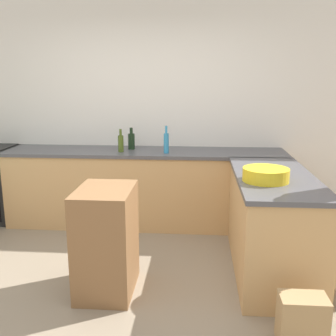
% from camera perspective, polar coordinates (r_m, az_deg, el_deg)
% --- Properties ---
extents(ground_plane, '(14.00, 14.00, 0.00)m').
position_cam_1_polar(ground_plane, '(3.43, -7.14, -18.09)').
color(ground_plane, gray).
extents(wall_back, '(8.00, 0.06, 2.70)m').
position_cam_1_polar(wall_back, '(4.98, -2.86, 8.19)').
color(wall_back, white).
rests_on(wall_back, ground_plane).
extents(counter_back, '(3.33, 0.68, 0.92)m').
position_cam_1_polar(counter_back, '(4.80, -3.27, -2.83)').
color(counter_back, tan).
rests_on(counter_back, ground_plane).
extents(counter_peninsula, '(0.69, 1.59, 0.92)m').
position_cam_1_polar(counter_peninsula, '(3.77, 14.80, -7.73)').
color(counter_peninsula, tan).
rests_on(counter_peninsula, ground_plane).
extents(island_table, '(0.45, 0.62, 0.89)m').
position_cam_1_polar(island_table, '(3.36, -8.94, -10.35)').
color(island_table, brown).
rests_on(island_table, ground_plane).
extents(mixing_bowl, '(0.39, 0.39, 0.11)m').
position_cam_1_polar(mixing_bowl, '(3.39, 14.00, -0.94)').
color(mixing_bowl, yellow).
rests_on(mixing_bowl, counter_peninsula).
extents(dish_soap_bottle, '(0.06, 0.06, 0.31)m').
position_cam_1_polar(dish_soap_bottle, '(4.50, -0.26, 3.74)').
color(dish_soap_bottle, '#338CBF').
rests_on(dish_soap_bottle, counter_back).
extents(wine_bottle_dark, '(0.08, 0.08, 0.26)m').
position_cam_1_polar(wine_bottle_dark, '(4.78, -5.33, 3.97)').
color(wine_bottle_dark, black).
rests_on(wine_bottle_dark, counter_back).
extents(olive_oil_bottle, '(0.06, 0.06, 0.27)m').
position_cam_1_polar(olive_oil_bottle, '(4.61, -6.86, 3.64)').
color(olive_oil_bottle, '#475B1E').
rests_on(olive_oil_bottle, counter_back).
extents(paper_bag, '(0.32, 0.20, 0.35)m').
position_cam_1_polar(paper_bag, '(2.97, 18.89, -20.21)').
color(paper_bag, '#A88456').
rests_on(paper_bag, ground_plane).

